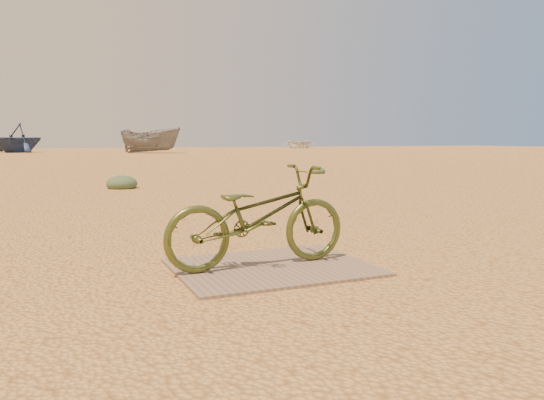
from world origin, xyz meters
name	(u,v)px	position (x,y,z in m)	size (l,w,h in m)	color
ground	(285,282)	(0.00, 0.00, 0.00)	(120.00, 120.00, 0.00)	tan
plywood_board	(272,267)	(0.07, 0.39, 0.01)	(1.46, 1.15, 0.02)	#816953
bicycle	(258,216)	(-0.03, 0.43, 0.40)	(0.51, 1.45, 0.76)	#465222
boat_far_left	(17,138)	(-3.20, 40.34, 1.09)	(3.57, 4.14, 2.18)	navy
boat_mid_right	(150,140)	(5.60, 35.11, 0.90)	(1.76, 4.68, 1.81)	slate
boat_far_right	(299,143)	(24.81, 50.07, 0.57)	(3.93, 5.51, 1.14)	silver
kale_a	(122,188)	(-0.07, 7.68, 0.00)	(0.61, 0.61, 0.34)	#4F6847
kale_b	(318,174)	(5.74, 10.21, 0.00)	(0.45, 0.45, 0.24)	#4F6847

